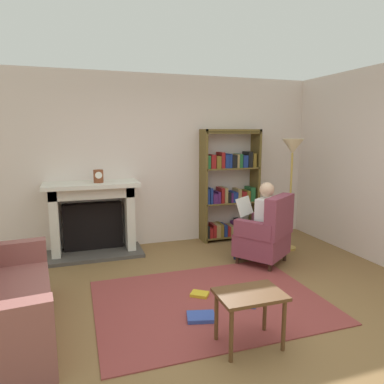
# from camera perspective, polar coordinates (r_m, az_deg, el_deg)

# --- Properties ---
(ground) EXTENTS (14.00, 14.00, 0.00)m
(ground) POSITION_cam_1_polar(r_m,az_deg,el_deg) (3.74, 4.59, -19.19)
(ground) COLOR brown
(back_wall) EXTENTS (5.60, 0.10, 2.70)m
(back_wall) POSITION_cam_1_polar(r_m,az_deg,el_deg) (5.73, -5.23, 5.05)
(back_wall) COLOR beige
(back_wall) RESTS_ON ground
(side_wall_right) EXTENTS (0.10, 5.20, 2.70)m
(side_wall_right) POSITION_cam_1_polar(r_m,az_deg,el_deg) (5.83, 24.44, 4.31)
(side_wall_right) COLOR beige
(side_wall_right) RESTS_ON ground
(area_rug) EXTENTS (2.40, 1.80, 0.01)m
(area_rug) POSITION_cam_1_polar(r_m,az_deg,el_deg) (3.99, 2.84, -17.18)
(area_rug) COLOR brown
(area_rug) RESTS_ON ground
(fireplace) EXTENTS (1.38, 0.64, 1.09)m
(fireplace) POSITION_cam_1_polar(r_m,az_deg,el_deg) (5.46, -15.71, -3.74)
(fireplace) COLOR #4C4742
(fireplace) RESTS_ON ground
(mantel_clock) EXTENTS (0.14, 0.14, 0.19)m
(mantel_clock) POSITION_cam_1_polar(r_m,az_deg,el_deg) (5.26, -14.88, 2.49)
(mantel_clock) COLOR brown
(mantel_clock) RESTS_ON fireplace
(bookshelf) EXTENTS (0.98, 0.32, 1.85)m
(bookshelf) POSITION_cam_1_polar(r_m,az_deg,el_deg) (5.95, 6.09, 0.74)
(bookshelf) COLOR brown
(bookshelf) RESTS_ON ground
(armchair_reading) EXTENTS (0.88, 0.88, 0.97)m
(armchair_reading) POSITION_cam_1_polar(r_m,az_deg,el_deg) (4.99, 11.95, -6.63)
(armchair_reading) COLOR #331E14
(armchair_reading) RESTS_ON ground
(seated_reader) EXTENTS (0.56, 0.59, 1.14)m
(seated_reader) POSITION_cam_1_polar(r_m,az_deg,el_deg) (4.98, 10.79, -4.26)
(seated_reader) COLOR white
(seated_reader) RESTS_ON ground
(sofa_floral) EXTENTS (0.89, 1.76, 0.85)m
(sofa_floral) POSITION_cam_1_polar(r_m,az_deg,el_deg) (3.67, -28.49, -15.41)
(sofa_floral) COLOR #91544F
(sofa_floral) RESTS_ON ground
(side_table) EXTENTS (0.56, 0.39, 0.48)m
(side_table) POSITION_cam_1_polar(r_m,az_deg,el_deg) (3.14, 9.33, -17.04)
(side_table) COLOR brown
(side_table) RESTS_ON ground
(scattered_books) EXTENTS (0.85, 0.71, 0.04)m
(scattered_books) POSITION_cam_1_polar(r_m,az_deg,el_deg) (3.87, 4.87, -17.71)
(scattered_books) COLOR #334CA5
(scattered_books) RESTS_ON area_rug
(floor_lamp) EXTENTS (0.32, 0.32, 1.71)m
(floor_lamp) POSITION_cam_1_polar(r_m,az_deg,el_deg) (5.53, 15.89, 5.56)
(floor_lamp) COLOR #B7933F
(floor_lamp) RESTS_ON ground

